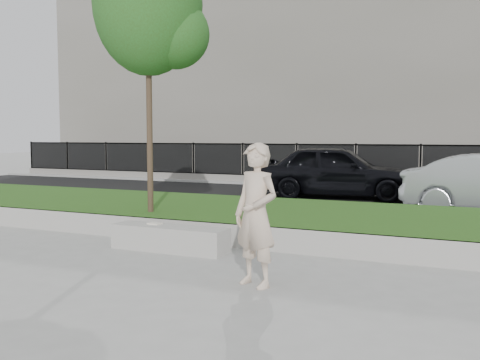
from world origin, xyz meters
The scene contains 12 objects.
ground centered at (0.00, 0.00, 0.00)m, with size 90.00×90.00×0.00m, color gray.
grass_bank centered at (0.00, 3.00, 0.20)m, with size 34.00×4.00×0.40m, color #16360D.
grass_kerb centered at (0.00, 1.04, 0.20)m, with size 34.00×0.08×0.40m, color #9B9891.
street centered at (0.00, 8.50, 0.02)m, with size 34.00×7.00×0.04m, color black.
far_pavement centered at (0.00, 13.00, 0.06)m, with size 34.00×3.00×0.12m, color gray.
iron_fence centered at (0.00, 12.00, 0.54)m, with size 32.00×0.30×1.50m.
building_facade centered at (0.00, 20.00, 5.00)m, with size 34.00×10.00×10.00m, color slate.
stone_bench centered at (-1.12, 0.40, 0.20)m, with size 1.99×0.50×0.41m, color #9B9891.
man centered at (0.96, -0.91, 0.90)m, with size 0.65×0.43×1.79m, color beige.
book centered at (-1.44, 0.46, 0.42)m, with size 0.21×0.16×0.02m, color silver.
young_tree centered at (-2.30, 1.76, 4.27)m, with size 2.18×2.08×5.33m.
car_dark centered at (-0.43, 8.64, 0.83)m, with size 1.88×4.67×1.59m, color black.
Camera 1 is at (3.50, -6.98, 1.87)m, focal length 40.00 mm.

